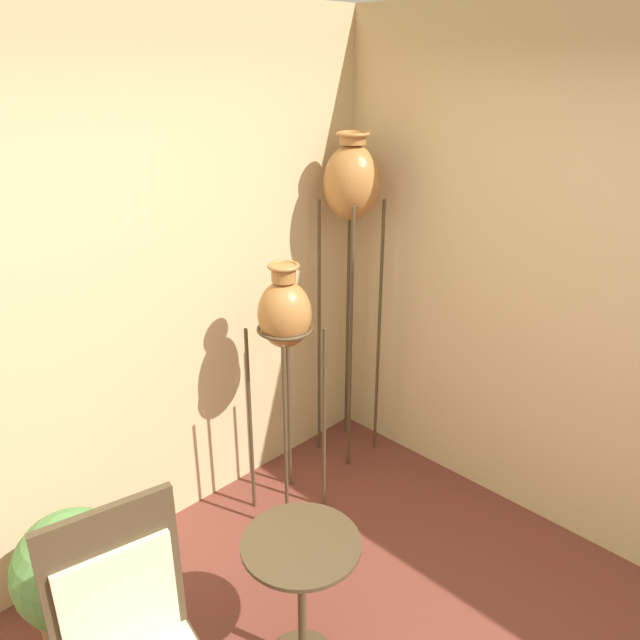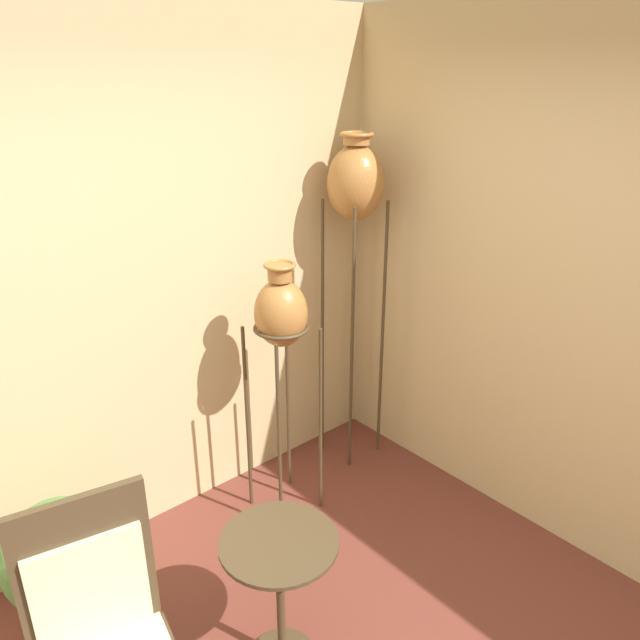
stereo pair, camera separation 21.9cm
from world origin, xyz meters
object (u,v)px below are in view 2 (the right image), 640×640
vase_stand_medium (281,318)px  potted_plant (64,566)px  side_table (280,575)px  chair (102,639)px  vase_stand_tall (355,191)px

vase_stand_medium → potted_plant: size_ratio=2.19×
vase_stand_medium → side_table: 1.24m
side_table → potted_plant: 0.98m
chair → side_table: bearing=6.0°
chair → vase_stand_medium: bearing=39.6°
side_table → vase_stand_medium: bearing=50.7°
vase_stand_tall → side_table: 2.05m
vase_stand_tall → chair: vase_stand_tall is taller
vase_stand_tall → vase_stand_medium: 0.88m
vase_stand_tall → potted_plant: vase_stand_tall is taller
chair → side_table: size_ratio=1.70×
vase_stand_medium → potted_plant: (-1.26, -0.03, -0.82)m
vase_stand_tall → vase_stand_medium: size_ratio=1.38×
chair → vase_stand_tall: bearing=35.1°
vase_stand_tall → potted_plant: bearing=-174.2°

